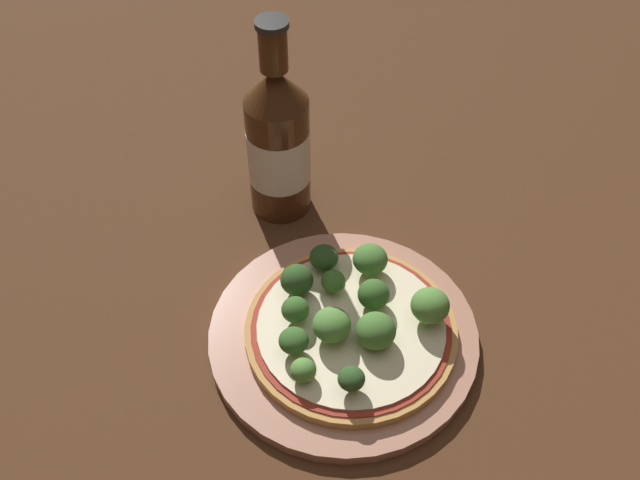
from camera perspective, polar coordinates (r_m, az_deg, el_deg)
ground_plane at (r=0.72m, az=0.29°, el=-6.30°), size 3.00×3.00×0.00m
plate at (r=0.71m, az=1.78°, el=-7.32°), size 0.25×0.25×0.01m
pizza at (r=0.69m, az=2.37°, el=-6.86°), size 0.20×0.20×0.01m
broccoli_floret_0 at (r=0.67m, az=4.27°, el=-6.92°), size 0.04×0.04×0.03m
broccoli_floret_1 at (r=0.72m, az=0.30°, el=-1.35°), size 0.03×0.03×0.03m
broccoli_floret_2 at (r=0.70m, az=-1.78°, el=-3.07°), size 0.03×0.03×0.03m
broccoli_floret_3 at (r=0.67m, az=0.92°, el=-6.48°), size 0.03×0.03×0.03m
broccoli_floret_4 at (r=0.68m, az=8.39°, el=-4.97°), size 0.04×0.04×0.04m
broccoli_floret_5 at (r=0.64m, az=2.40°, el=-10.54°), size 0.02×0.02×0.03m
broccoli_floret_6 at (r=0.66m, az=-2.02°, el=-7.69°), size 0.03×0.03×0.03m
broccoli_floret_7 at (r=0.65m, az=-1.30°, el=-9.89°), size 0.02×0.02×0.02m
broccoli_floret_8 at (r=0.69m, az=4.10°, el=-4.16°), size 0.03×0.03×0.03m
broccoli_floret_9 at (r=0.71m, az=3.84°, el=-1.48°), size 0.03×0.03×0.03m
broccoli_floret_10 at (r=0.68m, az=-1.89°, el=-5.34°), size 0.03×0.03×0.03m
broccoli_floret_11 at (r=0.70m, az=1.01°, el=-3.16°), size 0.02×0.02×0.02m
beer_bottle at (r=0.77m, az=-3.22°, el=7.49°), size 0.07×0.07×0.23m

